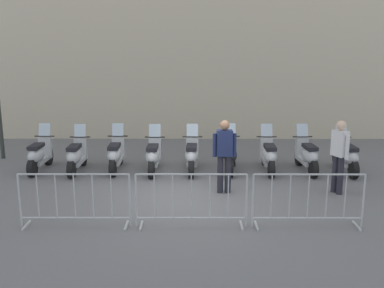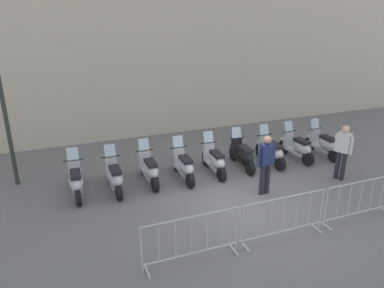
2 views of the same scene
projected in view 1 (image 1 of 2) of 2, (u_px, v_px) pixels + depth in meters
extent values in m
plane|color=slate|center=(192.00, 197.00, 10.16)|extent=(120.00, 120.00, 0.00)
cylinder|color=black|center=(48.00, 156.00, 12.86)|extent=(0.20, 0.49, 0.48)
cylinder|color=black|center=(32.00, 168.00, 11.65)|extent=(0.20, 0.49, 0.48)
cube|color=#B7BABC|center=(41.00, 161.00, 12.24)|extent=(0.39, 0.90, 0.10)
ellipsoid|color=#B7BABC|center=(36.00, 155.00, 11.92)|extent=(0.46, 0.88, 0.40)
cube|color=black|center=(36.00, 146.00, 11.90)|extent=(0.35, 0.63, 0.10)
cube|color=#B7BABC|center=(45.00, 147.00, 12.61)|extent=(0.35, 0.18, 0.60)
cylinder|color=black|center=(44.00, 136.00, 12.53)|extent=(0.56, 0.11, 0.04)
cube|color=silver|center=(45.00, 130.00, 12.54)|extent=(0.34, 0.18, 0.35)
cube|color=#B7BABC|center=(48.00, 147.00, 12.80)|extent=(0.24, 0.34, 0.06)
cylinder|color=black|center=(83.00, 157.00, 12.74)|extent=(0.19, 0.49, 0.48)
cylinder|color=black|center=(71.00, 169.00, 11.54)|extent=(0.19, 0.49, 0.48)
cube|color=#B7BABC|center=(77.00, 162.00, 12.13)|extent=(0.37, 0.89, 0.10)
ellipsoid|color=#B7BABC|center=(74.00, 156.00, 11.81)|extent=(0.44, 0.87, 0.40)
cube|color=black|center=(74.00, 147.00, 11.79)|extent=(0.34, 0.63, 0.10)
cube|color=#B7BABC|center=(81.00, 148.00, 12.49)|extent=(0.35, 0.17, 0.60)
cylinder|color=black|center=(80.00, 137.00, 12.42)|extent=(0.56, 0.09, 0.04)
cube|color=silver|center=(80.00, 130.00, 12.43)|extent=(0.33, 0.17, 0.35)
cube|color=#B7BABC|center=(82.00, 148.00, 12.68)|extent=(0.23, 0.34, 0.06)
cylinder|color=black|center=(120.00, 156.00, 12.86)|extent=(0.18, 0.49, 0.48)
cylinder|color=black|center=(113.00, 168.00, 11.65)|extent=(0.18, 0.49, 0.48)
cube|color=#B7BABC|center=(116.00, 161.00, 12.25)|extent=(0.36, 0.89, 0.10)
ellipsoid|color=#B7BABC|center=(114.00, 155.00, 11.92)|extent=(0.44, 0.87, 0.40)
cube|color=black|center=(114.00, 146.00, 11.90)|extent=(0.33, 0.62, 0.10)
cube|color=#B7BABC|center=(118.00, 147.00, 12.61)|extent=(0.35, 0.17, 0.60)
cylinder|color=black|center=(118.00, 136.00, 12.54)|extent=(0.56, 0.09, 0.04)
cube|color=silver|center=(118.00, 130.00, 12.55)|extent=(0.33, 0.17, 0.35)
cube|color=#B7BABC|center=(119.00, 147.00, 12.80)|extent=(0.23, 0.34, 0.06)
cylinder|color=black|center=(156.00, 158.00, 12.73)|extent=(0.20, 0.49, 0.48)
cylinder|color=black|center=(151.00, 169.00, 11.53)|extent=(0.20, 0.49, 0.48)
cube|color=#B7BABC|center=(154.00, 162.00, 12.12)|extent=(0.38, 0.89, 0.10)
ellipsoid|color=#B7BABC|center=(152.00, 156.00, 11.80)|extent=(0.46, 0.88, 0.40)
cube|color=black|center=(152.00, 148.00, 11.78)|extent=(0.35, 0.63, 0.10)
cube|color=#B7BABC|center=(155.00, 149.00, 12.48)|extent=(0.35, 0.18, 0.60)
cylinder|color=black|center=(155.00, 137.00, 12.41)|extent=(0.56, 0.10, 0.04)
cube|color=silver|center=(155.00, 130.00, 12.42)|extent=(0.33, 0.18, 0.35)
cube|color=#B7BABC|center=(156.00, 148.00, 12.67)|extent=(0.24, 0.34, 0.06)
cylinder|color=black|center=(193.00, 157.00, 12.78)|extent=(0.20, 0.49, 0.48)
cylinder|color=black|center=(191.00, 169.00, 11.57)|extent=(0.20, 0.49, 0.48)
cube|color=#B7BABC|center=(192.00, 161.00, 12.17)|extent=(0.39, 0.90, 0.10)
ellipsoid|color=#B7BABC|center=(192.00, 155.00, 11.84)|extent=(0.47, 0.88, 0.40)
cube|color=black|center=(192.00, 147.00, 11.82)|extent=(0.36, 0.63, 0.10)
cube|color=#B7BABC|center=(192.00, 148.00, 12.53)|extent=(0.36, 0.18, 0.60)
cylinder|color=black|center=(192.00, 137.00, 12.46)|extent=(0.56, 0.11, 0.04)
cube|color=silver|center=(192.00, 130.00, 12.46)|extent=(0.34, 0.18, 0.35)
cube|color=#B7BABC|center=(193.00, 148.00, 12.72)|extent=(0.24, 0.34, 0.06)
cylinder|color=black|center=(229.00, 157.00, 12.84)|extent=(0.21, 0.50, 0.48)
cylinder|color=black|center=(230.00, 168.00, 11.63)|extent=(0.21, 0.50, 0.48)
cube|color=black|center=(230.00, 161.00, 12.23)|extent=(0.41, 0.90, 0.10)
ellipsoid|color=black|center=(230.00, 155.00, 11.90)|extent=(0.49, 0.89, 0.40)
cube|color=black|center=(230.00, 147.00, 11.89)|extent=(0.37, 0.64, 0.10)
cube|color=black|center=(230.00, 148.00, 12.59)|extent=(0.36, 0.19, 0.60)
cylinder|color=black|center=(230.00, 136.00, 12.52)|extent=(0.56, 0.12, 0.04)
cube|color=silver|center=(230.00, 130.00, 12.53)|extent=(0.34, 0.19, 0.35)
cube|color=black|center=(229.00, 148.00, 12.78)|extent=(0.25, 0.35, 0.06)
cylinder|color=black|center=(265.00, 157.00, 12.78)|extent=(0.20, 0.49, 0.48)
cylinder|color=black|center=(271.00, 169.00, 11.58)|extent=(0.20, 0.49, 0.48)
cube|color=#B7BABC|center=(268.00, 161.00, 12.17)|extent=(0.39, 0.90, 0.10)
ellipsoid|color=#B7BABC|center=(270.00, 155.00, 11.85)|extent=(0.46, 0.88, 0.40)
cube|color=black|center=(270.00, 147.00, 11.83)|extent=(0.35, 0.63, 0.10)
cube|color=#B7BABC|center=(266.00, 148.00, 12.53)|extent=(0.35, 0.18, 0.60)
cylinder|color=black|center=(267.00, 137.00, 12.46)|extent=(0.56, 0.11, 0.04)
cube|color=silver|center=(267.00, 130.00, 12.47)|extent=(0.34, 0.18, 0.35)
cube|color=#B7BABC|center=(265.00, 148.00, 12.72)|extent=(0.24, 0.34, 0.06)
cylinder|color=black|center=(299.00, 157.00, 12.79)|extent=(0.16, 0.48, 0.48)
cylinder|color=black|center=(313.00, 169.00, 11.58)|extent=(0.16, 0.48, 0.48)
cube|color=#B7BABC|center=(306.00, 161.00, 12.18)|extent=(0.31, 0.88, 0.10)
ellipsoid|color=#B7BABC|center=(310.00, 155.00, 11.85)|extent=(0.39, 0.85, 0.40)
cube|color=black|center=(310.00, 147.00, 11.83)|extent=(0.30, 0.61, 0.10)
cube|color=#B7BABC|center=(302.00, 148.00, 12.54)|extent=(0.35, 0.15, 0.60)
cylinder|color=black|center=(302.00, 137.00, 12.46)|extent=(0.56, 0.06, 0.04)
cube|color=silver|center=(302.00, 130.00, 12.47)|extent=(0.33, 0.15, 0.35)
cube|color=#B7BABC|center=(300.00, 148.00, 12.73)|extent=(0.21, 0.33, 0.06)
cylinder|color=black|center=(337.00, 158.00, 12.71)|extent=(0.18, 0.49, 0.48)
cylinder|color=black|center=(354.00, 170.00, 11.50)|extent=(0.18, 0.49, 0.48)
cube|color=#B7BABC|center=(345.00, 162.00, 12.09)|extent=(0.35, 0.89, 0.10)
ellipsoid|color=#B7BABC|center=(350.00, 156.00, 11.77)|extent=(0.43, 0.87, 0.40)
cube|color=black|center=(350.00, 148.00, 11.75)|extent=(0.33, 0.62, 0.10)
cube|color=#B7BABC|center=(340.00, 149.00, 12.46)|extent=(0.35, 0.17, 0.60)
cylinder|color=black|center=(341.00, 137.00, 12.38)|extent=(0.56, 0.08, 0.04)
cube|color=silver|center=(341.00, 131.00, 12.39)|extent=(0.33, 0.17, 0.35)
cube|color=#B7BABC|center=(338.00, 149.00, 12.65)|extent=(0.23, 0.34, 0.06)
cube|color=#B2B5B7|center=(26.00, 226.00, 8.53)|extent=(0.09, 0.44, 0.04)
cube|color=#B2B5B7|center=(126.00, 226.00, 8.52)|extent=(0.09, 0.44, 0.04)
cylinder|color=#B2B5B7|center=(20.00, 201.00, 8.42)|extent=(0.04, 0.04, 1.05)
cylinder|color=#B2B5B7|center=(130.00, 201.00, 8.41)|extent=(0.04, 0.04, 1.05)
cylinder|color=#B2B5B7|center=(73.00, 174.00, 8.30)|extent=(2.09, 0.26, 0.04)
cylinder|color=#B2B5B7|center=(76.00, 218.00, 8.49)|extent=(2.09, 0.26, 0.04)
cylinder|color=#B2B5B7|center=(38.00, 196.00, 8.39)|extent=(0.02, 0.02, 0.87)
cylinder|color=#B2B5B7|center=(56.00, 196.00, 8.39)|extent=(0.02, 0.02, 0.87)
cylinder|color=#B2B5B7|center=(74.00, 196.00, 8.39)|extent=(0.02, 0.02, 0.87)
cylinder|color=#B2B5B7|center=(93.00, 196.00, 8.39)|extent=(0.02, 0.02, 0.87)
cylinder|color=#B2B5B7|center=(111.00, 196.00, 8.39)|extent=(0.02, 0.02, 0.87)
cube|color=#B2B5B7|center=(141.00, 226.00, 8.52)|extent=(0.09, 0.44, 0.04)
cube|color=#B2B5B7|center=(241.00, 226.00, 8.52)|extent=(0.09, 0.44, 0.04)
cylinder|color=#B2B5B7|center=(136.00, 201.00, 8.41)|extent=(0.04, 0.04, 1.05)
cylinder|color=#B2B5B7|center=(247.00, 201.00, 8.40)|extent=(0.04, 0.04, 1.05)
cylinder|color=#B2B5B7|center=(191.00, 174.00, 8.29)|extent=(2.09, 0.26, 0.04)
cylinder|color=#B2B5B7|center=(191.00, 218.00, 8.48)|extent=(2.09, 0.26, 0.04)
cylinder|color=#B2B5B7|center=(154.00, 196.00, 8.39)|extent=(0.02, 0.02, 0.87)
cylinder|color=#B2B5B7|center=(173.00, 196.00, 8.39)|extent=(0.02, 0.02, 0.87)
cylinder|color=#B2B5B7|center=(191.00, 196.00, 8.39)|extent=(0.02, 0.02, 0.87)
cylinder|color=#B2B5B7|center=(210.00, 196.00, 8.39)|extent=(0.02, 0.02, 0.87)
cylinder|color=#B2B5B7|center=(228.00, 196.00, 8.39)|extent=(0.02, 0.02, 0.87)
cube|color=#B2B5B7|center=(256.00, 226.00, 8.52)|extent=(0.09, 0.44, 0.04)
cube|color=#B2B5B7|center=(357.00, 226.00, 8.51)|extent=(0.09, 0.44, 0.04)
cylinder|color=#B2B5B7|center=(253.00, 201.00, 8.40)|extent=(0.04, 0.04, 1.05)
cylinder|color=#B2B5B7|center=(363.00, 201.00, 8.40)|extent=(0.04, 0.04, 1.05)
cylinder|color=#B2B5B7|center=(310.00, 174.00, 8.29)|extent=(2.09, 0.26, 0.04)
cylinder|color=#B2B5B7|center=(307.00, 218.00, 8.48)|extent=(2.09, 0.26, 0.04)
cylinder|color=#B2B5B7|center=(271.00, 196.00, 8.38)|extent=(0.02, 0.02, 0.87)
cylinder|color=#B2B5B7|center=(290.00, 196.00, 8.38)|extent=(0.02, 0.02, 0.87)
cylinder|color=#B2B5B7|center=(308.00, 196.00, 8.38)|extent=(0.02, 0.02, 0.87)
cylinder|color=#B2B5B7|center=(327.00, 197.00, 8.38)|extent=(0.02, 0.02, 0.87)
cylinder|color=#B2B5B7|center=(345.00, 197.00, 8.38)|extent=(0.02, 0.02, 0.87)
cylinder|color=#23232D|center=(335.00, 174.00, 10.43)|extent=(0.14, 0.14, 0.90)
cylinder|color=#23232D|center=(340.00, 176.00, 10.27)|extent=(0.14, 0.14, 0.90)
cube|color=silver|center=(340.00, 143.00, 10.19)|extent=(0.33, 0.41, 0.60)
sphere|color=beige|center=(341.00, 125.00, 10.09)|extent=(0.22, 0.22, 0.22)
cylinder|color=silver|center=(333.00, 143.00, 10.40)|extent=(0.09, 0.09, 0.55)
cylinder|color=silver|center=(347.00, 147.00, 9.99)|extent=(0.09, 0.09, 0.55)
cylinder|color=#23232D|center=(220.00, 174.00, 10.38)|extent=(0.14, 0.14, 0.90)
cylinder|color=#23232D|center=(228.00, 174.00, 10.39)|extent=(0.14, 0.14, 0.90)
cube|color=navy|center=(225.00, 143.00, 10.22)|extent=(0.37, 0.24, 0.60)
sphere|color=#9E7051|center=(225.00, 125.00, 10.12)|extent=(0.22, 0.22, 0.22)
cylinder|color=navy|center=(215.00, 145.00, 10.22)|extent=(0.09, 0.09, 0.55)
cylinder|color=navy|center=(234.00, 145.00, 10.24)|extent=(0.09, 0.09, 0.55)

